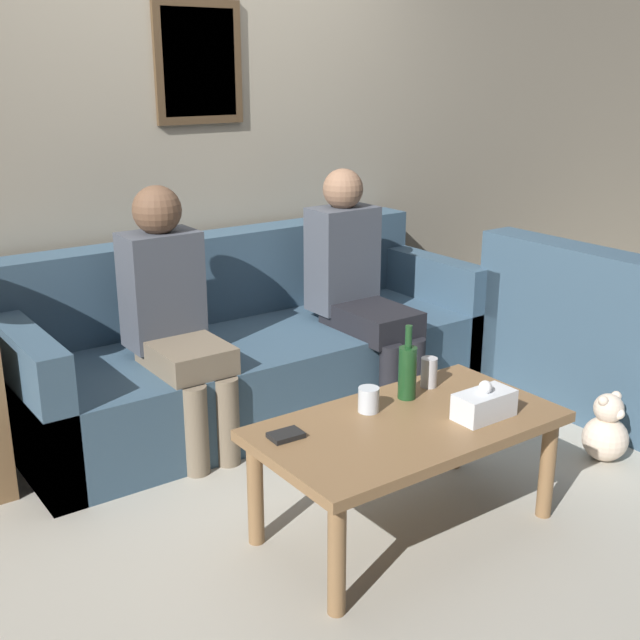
# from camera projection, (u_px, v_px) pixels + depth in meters

# --- Properties ---
(ground_plane) EXTENTS (16.00, 16.00, 0.00)m
(ground_plane) POSITION_uv_depth(u_px,v_px,m) (312.00, 441.00, 3.77)
(ground_plane) COLOR #ADA899
(wall_back) EXTENTS (9.00, 0.08, 2.60)m
(wall_back) POSITION_uv_depth(u_px,v_px,m) (199.00, 143.00, 4.17)
(wall_back) COLOR #9E937F
(wall_back) RESTS_ON ground_plane
(couch_main) EXTENTS (2.42, 0.91, 0.86)m
(couch_main) POSITION_uv_depth(u_px,v_px,m) (251.00, 351.00, 4.11)
(couch_main) COLOR #385166
(couch_main) RESTS_ON ground_plane
(coffee_table) EXTENTS (1.13, 0.62, 0.45)m
(coffee_table) POSITION_uv_depth(u_px,v_px,m) (407.00, 435.00, 2.95)
(coffee_table) COLOR olive
(coffee_table) RESTS_ON ground_plane
(wine_bottle) EXTENTS (0.07, 0.07, 0.30)m
(wine_bottle) POSITION_uv_depth(u_px,v_px,m) (408.00, 371.00, 3.10)
(wine_bottle) COLOR #19421E
(wine_bottle) RESTS_ON coffee_table
(drinking_glass) EXTENTS (0.08, 0.08, 0.09)m
(drinking_glass) POSITION_uv_depth(u_px,v_px,m) (369.00, 400.00, 3.00)
(drinking_glass) COLOR silver
(drinking_glass) RESTS_ON coffee_table
(book_stack) EXTENTS (0.12, 0.09, 0.02)m
(book_stack) POSITION_uv_depth(u_px,v_px,m) (286.00, 435.00, 2.80)
(book_stack) COLOR black
(book_stack) RESTS_ON coffee_table
(soda_can) EXTENTS (0.07, 0.07, 0.12)m
(soda_can) POSITION_uv_depth(u_px,v_px,m) (429.00, 372.00, 3.22)
(soda_can) COLOR #BCBCC1
(soda_can) RESTS_ON coffee_table
(tissue_box) EXTENTS (0.23, 0.12, 0.15)m
(tissue_box) POSITION_uv_depth(u_px,v_px,m) (484.00, 404.00, 2.94)
(tissue_box) COLOR silver
(tissue_box) RESTS_ON coffee_table
(person_left) EXTENTS (0.34, 0.60, 1.19)m
(person_left) POSITION_uv_depth(u_px,v_px,m) (173.00, 311.00, 3.58)
(person_left) COLOR #756651
(person_left) RESTS_ON ground_plane
(person_right) EXTENTS (0.34, 0.66, 1.19)m
(person_right) POSITION_uv_depth(u_px,v_px,m) (357.00, 281.00, 4.11)
(person_right) COLOR black
(person_right) RESTS_ON ground_plane
(teddy_bear) EXTENTS (0.20, 0.20, 0.32)m
(teddy_bear) POSITION_uv_depth(u_px,v_px,m) (606.00, 431.00, 3.56)
(teddy_bear) COLOR beige
(teddy_bear) RESTS_ON ground_plane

